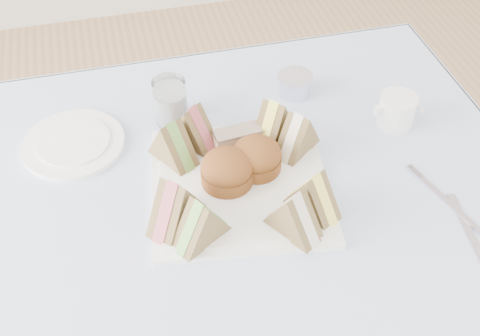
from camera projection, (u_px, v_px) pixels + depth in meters
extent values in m
cube|color=#AFC2E7|center=(260.00, 225.00, 1.01)|extent=(1.02, 1.02, 0.01)
cube|color=white|center=(240.00, 186.00, 1.06)|extent=(0.35, 0.35, 0.01)
cylinder|color=brown|center=(227.00, 170.00, 1.03)|extent=(0.11, 0.11, 0.06)
cylinder|color=brown|center=(257.00, 157.00, 1.06)|extent=(0.11, 0.11, 0.06)
cube|color=#C6AD8A|center=(238.00, 139.00, 1.10)|extent=(0.09, 0.04, 0.04)
cylinder|color=white|center=(74.00, 144.00, 1.13)|extent=(0.24, 0.24, 0.01)
cylinder|color=white|center=(170.00, 101.00, 1.16)|extent=(0.07, 0.07, 0.09)
cylinder|color=silver|center=(295.00, 86.00, 1.24)|extent=(0.09, 0.09, 0.04)
cube|color=silver|center=(470.00, 234.00, 0.98)|extent=(0.04, 0.18, 0.00)
cube|color=silver|center=(460.00, 213.00, 1.02)|extent=(0.06, 0.19, 0.00)
cylinder|color=white|center=(396.00, 110.00, 1.16)|extent=(0.08, 0.08, 0.06)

